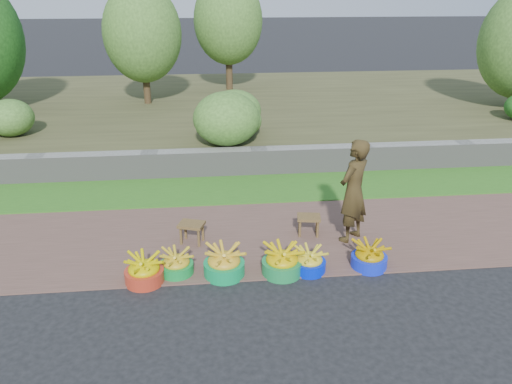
{
  "coord_description": "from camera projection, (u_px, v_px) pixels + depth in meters",
  "views": [
    {
      "loc": [
        -1.08,
        -5.67,
        3.65
      ],
      "look_at": [
        -0.35,
        1.3,
        0.75
      ],
      "focal_mm": 35.0,
      "sensor_mm": 36.0,
      "label": 1
    }
  ],
  "objects": [
    {
      "name": "stool_left",
      "position": [
        192.0,
        227.0,
        7.53
      ],
      "size": [
        0.44,
        0.39,
        0.33
      ],
      "rotation": [
        0.0,
        0.0,
        -0.33
      ],
      "color": "brown",
      "rests_on": "dirt_shoulder"
    },
    {
      "name": "earth_bank",
      "position": [
        241.0,
        109.0,
        14.88
      ],
      "size": [
        80.0,
        10.0,
        0.5
      ],
      "primitive_type": "cube",
      "color": "#464627",
      "rests_on": "ground"
    },
    {
      "name": "basin_f",
      "position": [
        369.0,
        257.0,
        6.93
      ],
      "size": [
        0.5,
        0.5,
        0.37
      ],
      "color": "#1026DA",
      "rests_on": "ground"
    },
    {
      "name": "basin_d",
      "position": [
        282.0,
        262.0,
        6.77
      ],
      "size": [
        0.55,
        0.55,
        0.41
      ],
      "color": "#187B3D",
      "rests_on": "ground"
    },
    {
      "name": "vegetation",
      "position": [
        14.0,
        41.0,
        11.97
      ],
      "size": [
        31.78,
        8.2,
        4.05
      ],
      "color": "#3A2B19",
      "rests_on": "earth_bank"
    },
    {
      "name": "retaining_wall",
      "position": [
        259.0,
        161.0,
        10.37
      ],
      "size": [
        80.0,
        0.35,
        0.55
      ],
      "primitive_type": "cube",
      "color": "gray",
      "rests_on": "ground"
    },
    {
      "name": "dirt_shoulder",
      "position": [
        278.0,
        236.0,
        7.85
      ],
      "size": [
        80.0,
        2.5,
        0.02
      ],
      "primitive_type": "cube",
      "color": "brown",
      "rests_on": "ground"
    },
    {
      "name": "basin_a",
      "position": [
        144.0,
        271.0,
        6.57
      ],
      "size": [
        0.52,
        0.52,
        0.39
      ],
      "color": "#A62E1B",
      "rests_on": "ground"
    },
    {
      "name": "stool_right",
      "position": [
        309.0,
        220.0,
        7.78
      ],
      "size": [
        0.4,
        0.33,
        0.32
      ],
      "rotation": [
        0.0,
        0.0,
        -0.16
      ],
      "color": "brown",
      "rests_on": "dirt_shoulder"
    },
    {
      "name": "vendor_woman",
      "position": [
        354.0,
        191.0,
        7.44
      ],
      "size": [
        0.69,
        0.67,
        1.6
      ],
      "primitive_type": "imported",
      "rotation": [
        0.0,
        0.0,
        3.87
      ],
      "color": "black",
      "rests_on": "dirt_shoulder"
    },
    {
      "name": "basin_e",
      "position": [
        309.0,
        261.0,
        6.84
      ],
      "size": [
        0.46,
        0.46,
        0.34
      ],
      "color": "#001DDA",
      "rests_on": "ground"
    },
    {
      "name": "ground_plane",
      "position": [
        292.0,
        279.0,
        6.71
      ],
      "size": [
        120.0,
        120.0,
        0.0
      ],
      "primitive_type": "plane",
      "color": "black",
      "rests_on": "ground"
    },
    {
      "name": "grass_verge",
      "position": [
        263.0,
        188.0,
        9.68
      ],
      "size": [
        80.0,
        1.5,
        0.04
      ],
      "primitive_type": "cube",
      "color": "#316E1E",
      "rests_on": "ground"
    },
    {
      "name": "basin_b",
      "position": [
        176.0,
        264.0,
        6.77
      ],
      "size": [
        0.46,
        0.46,
        0.35
      ],
      "color": "#0F8634",
      "rests_on": "ground"
    },
    {
      "name": "basin_c",
      "position": [
        224.0,
        263.0,
        6.73
      ],
      "size": [
        0.56,
        0.56,
        0.42
      ],
      "color": "#098847",
      "rests_on": "ground"
    }
  ]
}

